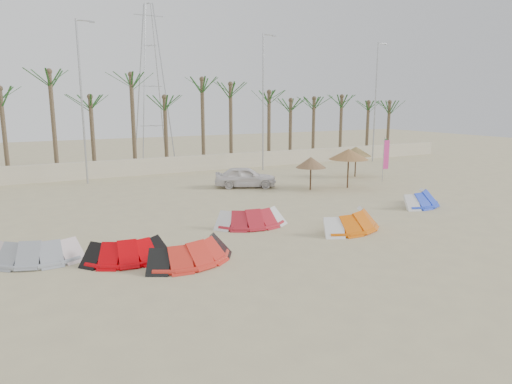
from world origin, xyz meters
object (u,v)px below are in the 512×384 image
kite_red_right (248,216)px  parasol_right (356,151)px  parasol_mid (349,154)px  kite_blue (417,197)px  kite_grey (33,249)px  kite_orange (347,219)px  car (245,177)px  kite_red_mid (189,250)px  parasol_left (311,162)px  kite_red_left (125,249)px

kite_red_right → parasol_right: size_ratio=1.47×
parasol_mid → kite_blue: bearing=-88.5°
kite_grey → kite_orange: size_ratio=0.93×
parasol_right → car: 9.48m
parasol_mid → parasol_right: bearing=44.4°
kite_grey → kite_red_mid: 5.63m
kite_blue → kite_orange: bearing=-162.9°
kite_blue → car: car is taller
kite_blue → kite_red_right: bearing=177.0°
parasol_left → car: size_ratio=0.53×
kite_orange → parasol_mid: parasol_mid is taller
kite_grey → car: 16.17m
kite_red_mid → kite_blue: bearing=11.1°
kite_red_mid → kite_blue: size_ratio=1.03×
parasol_left → kite_red_mid: bearing=-141.5°
kite_red_mid → car: (8.25, 12.02, 0.28)m
car → parasol_right: bearing=-64.2°
parasol_right → kite_orange: bearing=-131.1°
kite_blue → car: 11.05m
kite_red_left → kite_orange: 9.84m
kite_red_left → kite_blue: 16.40m
kite_red_left → kite_red_right: same height
kite_red_right → car: car is taller
kite_red_right → kite_blue: 10.26m
kite_grey → car: size_ratio=0.90×
kite_orange → kite_blue: same height
kite_red_mid → parasol_left: 14.84m
kite_red_left → kite_blue: (16.32, 1.62, 0.00)m
kite_grey → kite_red_right: (9.04, 0.65, -0.00)m
kite_red_right → kite_red_mid: bearing=-140.8°
kite_red_right → parasol_mid: (10.09, 5.33, 1.83)m
kite_red_mid → car: car is taller
parasol_left → kite_orange: bearing=-113.9°
kite_orange → parasol_right: size_ratio=1.68×
parasol_left → parasol_right: size_ratio=0.92×
kite_grey → kite_red_left: same height
car → kite_blue: bearing=-121.0°
parasol_left → car: (-3.32, 2.81, -1.10)m
kite_red_mid → kite_orange: (7.84, 0.80, 0.00)m
kite_red_mid → parasol_left: size_ratio=1.70×
kite_blue → car: (-6.09, 9.22, 0.28)m
kite_orange → parasol_right: (9.81, 11.26, 1.52)m
kite_blue → parasol_right: parasol_right is taller
parasol_right → kite_grey: bearing=-157.5°
parasol_mid → car: size_ratio=0.64×
kite_red_right → parasol_right: (13.56, 8.73, 1.53)m
kite_orange → kite_grey: bearing=171.6°
parasol_left → parasol_right: bearing=25.2°
kite_grey → kite_orange: (12.79, -1.88, 0.00)m
kite_red_mid → kite_red_left: bearing=149.2°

